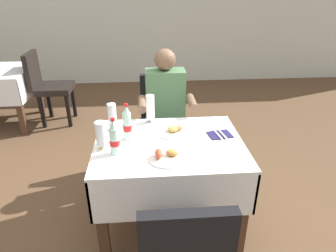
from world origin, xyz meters
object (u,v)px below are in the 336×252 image
object	(u,v)px
beer_glass_left	(150,109)
beer_glass_right	(112,117)
main_dining_table	(169,163)
plate_far_diner	(173,131)
napkin_cutlery_set	(220,135)
plate_near_camera	(167,156)
beer_glass_middle	(101,135)
background_chair_right	(47,84)
cola_bottle_secondary	(127,124)
chair_far_diner_seat	(162,120)
cola_bottle_primary	(114,138)
seated_diner_far	(166,109)

from	to	relation	value
beer_glass_left	beer_glass_right	world-z (taller)	beer_glass_left
main_dining_table	plate_far_diner	size ratio (longest dim) A/B	4.31
plate_far_diner	napkin_cutlery_set	xyz separation A→B (m)	(0.34, -0.07, -0.01)
plate_near_camera	beer_glass_right	xyz separation A→B (m)	(-0.38, 0.45, 0.09)
beer_glass_middle	napkin_cutlery_set	size ratio (longest dim) A/B	1.03
main_dining_table	beer_glass_right	distance (m)	0.56
beer_glass_left	background_chair_right	xyz separation A→B (m)	(-1.33, 1.70, -0.32)
cola_bottle_secondary	background_chair_right	bearing A→B (deg)	120.29
chair_far_diner_seat	cola_bottle_primary	bearing A→B (deg)	-111.76
chair_far_diner_seat	beer_glass_left	xyz separation A→B (m)	(-0.12, -0.46, 0.32)
beer_glass_left	beer_glass_right	size ratio (longest dim) A/B	1.08
chair_far_diner_seat	napkin_cutlery_set	world-z (taller)	chair_far_diner_seat
seated_diner_far	cola_bottle_primary	world-z (taller)	seated_diner_far
main_dining_table	beer_glass_left	xyz separation A→B (m)	(-0.12, 0.35, 0.30)
main_dining_table	napkin_cutlery_set	distance (m)	0.44
chair_far_diner_seat	beer_glass_middle	bearing A→B (deg)	-118.45
plate_near_camera	beer_glass_right	distance (m)	0.59
beer_glass_right	napkin_cutlery_set	bearing A→B (deg)	-11.08
main_dining_table	cola_bottle_primary	distance (m)	0.49
main_dining_table	chair_far_diner_seat	distance (m)	0.80
beer_glass_middle	cola_bottle_secondary	world-z (taller)	cola_bottle_secondary
chair_far_diner_seat	cola_bottle_secondary	xyz separation A→B (m)	(-0.29, -0.73, 0.32)
beer_glass_middle	background_chair_right	bearing A→B (deg)	115.10
chair_far_diner_seat	cola_bottle_primary	distance (m)	1.05
seated_diner_far	beer_glass_right	distance (m)	0.66
plate_far_diner	beer_glass_right	xyz separation A→B (m)	(-0.46, 0.09, 0.10)
seated_diner_far	main_dining_table	bearing A→B (deg)	-92.09
chair_far_diner_seat	seated_diner_far	bearing A→B (deg)	-76.90
seated_diner_far	beer_glass_left	world-z (taller)	seated_diner_far
chair_far_diner_seat	beer_glass_middle	xyz separation A→B (m)	(-0.46, -0.86, 0.30)
main_dining_table	seated_diner_far	xyz separation A→B (m)	(0.03, 0.69, 0.14)
beer_glass_left	beer_glass_middle	xyz separation A→B (m)	(-0.34, -0.40, -0.02)
beer_glass_middle	background_chair_right	xyz separation A→B (m)	(-0.98, 2.10, -0.30)
seated_diner_far	beer_glass_left	size ratio (longest dim) A/B	5.45
plate_far_diner	cola_bottle_secondary	xyz separation A→B (m)	(-0.34, -0.07, 0.11)
seated_diner_far	napkin_cutlery_set	xyz separation A→B (m)	(0.36, -0.62, 0.05)
seated_diner_far	plate_near_camera	size ratio (longest dim) A/B	4.96
plate_near_camera	cola_bottle_secondary	xyz separation A→B (m)	(-0.26, 0.28, 0.11)
plate_near_camera	beer_glass_right	size ratio (longest dim) A/B	1.19
beer_glass_middle	cola_bottle_primary	xyz separation A→B (m)	(0.09, -0.07, 0.01)
cola_bottle_secondary	napkin_cutlery_set	world-z (taller)	cola_bottle_secondary
plate_near_camera	background_chair_right	world-z (taller)	background_chair_right
seated_diner_far	plate_near_camera	distance (m)	0.91
main_dining_table	beer_glass_middle	xyz separation A→B (m)	(-0.46, -0.05, 0.28)
chair_far_diner_seat	seated_diner_far	distance (m)	0.19
seated_diner_far	beer_glass_right	world-z (taller)	seated_diner_far
main_dining_table	background_chair_right	size ratio (longest dim) A/B	1.09
beer_glass_right	napkin_cutlery_set	xyz separation A→B (m)	(0.80, -0.16, -0.11)
beer_glass_middle	napkin_cutlery_set	distance (m)	0.87
main_dining_table	background_chair_right	world-z (taller)	background_chair_right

